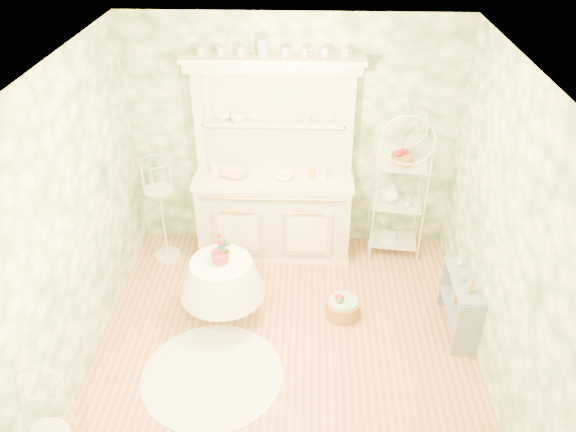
{
  "coord_description": "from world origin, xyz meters",
  "views": [
    {
      "loc": [
        0.18,
        -3.89,
        3.96
      ],
      "look_at": [
        0.0,
        0.5,
        1.15
      ],
      "focal_mm": 35.0,
      "sensor_mm": 36.0,
      "label": 1
    }
  ],
  "objects_px": {
    "side_shelf": "(460,305)",
    "birdcage_stand": "(160,201)",
    "kitchen_dresser": "(273,165)",
    "bakers_rack": "(399,187)",
    "floor_basket": "(343,307)",
    "round_table": "(223,294)"
  },
  "relations": [
    {
      "from": "kitchen_dresser",
      "to": "side_shelf",
      "type": "distance_m",
      "value": 2.4
    },
    {
      "from": "floor_basket",
      "to": "round_table",
      "type": "bearing_deg",
      "value": -175.68
    },
    {
      "from": "kitchen_dresser",
      "to": "round_table",
      "type": "height_order",
      "value": "kitchen_dresser"
    },
    {
      "from": "bakers_rack",
      "to": "round_table",
      "type": "height_order",
      "value": "bakers_rack"
    },
    {
      "from": "kitchen_dresser",
      "to": "round_table",
      "type": "distance_m",
      "value": 1.51
    },
    {
      "from": "bakers_rack",
      "to": "round_table",
      "type": "relative_size",
      "value": 2.75
    },
    {
      "from": "side_shelf",
      "to": "round_table",
      "type": "bearing_deg",
      "value": -178.17
    },
    {
      "from": "bakers_rack",
      "to": "floor_basket",
      "type": "distance_m",
      "value": 1.53
    },
    {
      "from": "side_shelf",
      "to": "birdcage_stand",
      "type": "distance_m",
      "value": 3.34
    },
    {
      "from": "floor_basket",
      "to": "side_shelf",
      "type": "bearing_deg",
      "value": -7.22
    },
    {
      "from": "bakers_rack",
      "to": "birdcage_stand",
      "type": "distance_m",
      "value": 2.65
    },
    {
      "from": "bakers_rack",
      "to": "side_shelf",
      "type": "relative_size",
      "value": 2.47
    },
    {
      "from": "kitchen_dresser",
      "to": "floor_basket",
      "type": "height_order",
      "value": "kitchen_dresser"
    },
    {
      "from": "round_table",
      "to": "side_shelf",
      "type": "bearing_deg",
      "value": -1.26
    },
    {
      "from": "bakers_rack",
      "to": "birdcage_stand",
      "type": "height_order",
      "value": "bakers_rack"
    },
    {
      "from": "floor_basket",
      "to": "bakers_rack",
      "type": "bearing_deg",
      "value": 61.74
    },
    {
      "from": "round_table",
      "to": "birdcage_stand",
      "type": "relative_size",
      "value": 0.41
    },
    {
      "from": "kitchen_dresser",
      "to": "side_shelf",
      "type": "xyz_separation_m",
      "value": [
        1.88,
        -1.23,
        -0.85
      ]
    },
    {
      "from": "kitchen_dresser",
      "to": "bakers_rack",
      "type": "distance_m",
      "value": 1.42
    },
    {
      "from": "bakers_rack",
      "to": "birdcage_stand",
      "type": "relative_size",
      "value": 1.13
    },
    {
      "from": "kitchen_dresser",
      "to": "floor_basket",
      "type": "bearing_deg",
      "value": -54.97
    },
    {
      "from": "side_shelf",
      "to": "round_table",
      "type": "xyz_separation_m",
      "value": [
        -2.31,
        0.05,
        0.01
      ]
    }
  ]
}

